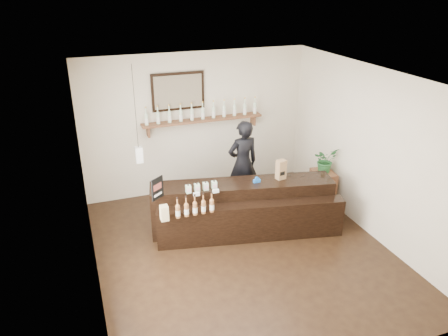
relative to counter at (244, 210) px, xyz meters
The scene contains 10 objects.
ground 0.76m from the counter, 113.75° to the right, with size 5.00×5.00×0.00m, color black.
room_shell 1.44m from the counter, 113.75° to the right, with size 5.00×5.00×5.00m.
back_wall_decor 2.28m from the counter, 102.93° to the left, with size 2.66×0.96×1.69m.
counter is the anchor object (origin of this frame).
promo_sign 1.59m from the counter, behind, with size 0.21×0.17×0.36m.
paper_bag 0.93m from the counter, ahead, with size 0.18×0.14×0.34m.
tape_dispenser 0.55m from the counter, ahead, with size 0.12×0.05×0.10m.
side_cabinet 1.77m from the counter, 10.57° to the left, with size 0.40×0.52×0.71m.
potted_plant 1.85m from the counter, 10.57° to the left, with size 0.42×0.37×0.47m, color #27632F.
shopkeeper 1.16m from the counter, 69.51° to the left, with size 0.69×0.45×1.89m, color black.
Camera 1 is at (-2.30, -5.45, 4.06)m, focal length 35.00 mm.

